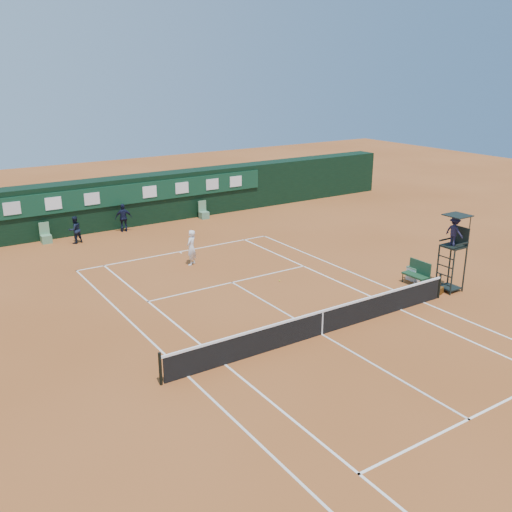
{
  "coord_description": "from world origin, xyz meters",
  "views": [
    {
      "loc": [
        -12.44,
        -14.56,
        9.29
      ],
      "look_at": [
        1.04,
        6.0,
        1.2
      ],
      "focal_mm": 40.0,
      "sensor_mm": 36.0,
      "label": 1
    }
  ],
  "objects_px": {
    "player_bench": "(418,272)",
    "player": "(191,248)",
    "umpire_chair": "(454,237)",
    "cooler": "(415,273)",
    "tennis_net": "(322,322)"
  },
  "relations": [
    {
      "from": "umpire_chair",
      "to": "player",
      "type": "xyz_separation_m",
      "value": [
        -7.86,
        9.32,
        -1.57
      ]
    },
    {
      "from": "umpire_chair",
      "to": "player",
      "type": "relative_size",
      "value": 1.92
    },
    {
      "from": "umpire_chair",
      "to": "player",
      "type": "distance_m",
      "value": 12.29
    },
    {
      "from": "cooler",
      "to": "player",
      "type": "relative_size",
      "value": 0.36
    },
    {
      "from": "tennis_net",
      "to": "player_bench",
      "type": "height_order",
      "value": "same"
    },
    {
      "from": "player_bench",
      "to": "player",
      "type": "bearing_deg",
      "value": 132.16
    },
    {
      "from": "player_bench",
      "to": "cooler",
      "type": "height_order",
      "value": "player_bench"
    },
    {
      "from": "player",
      "to": "player_bench",
      "type": "bearing_deg",
      "value": 95.69
    },
    {
      "from": "player_bench",
      "to": "player",
      "type": "relative_size",
      "value": 0.68
    },
    {
      "from": "cooler",
      "to": "player",
      "type": "xyz_separation_m",
      "value": [
        -7.62,
        7.58,
        0.56
      ]
    },
    {
      "from": "tennis_net",
      "to": "player",
      "type": "height_order",
      "value": "player"
    },
    {
      "from": "umpire_chair",
      "to": "player_bench",
      "type": "bearing_deg",
      "value": 114.67
    },
    {
      "from": "player",
      "to": "cooler",
      "type": "bearing_deg",
      "value": 98.71
    },
    {
      "from": "player_bench",
      "to": "player",
      "type": "height_order",
      "value": "player"
    },
    {
      "from": "umpire_chair",
      "to": "tennis_net",
      "type": "bearing_deg",
      "value": -177.43
    }
  ]
}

